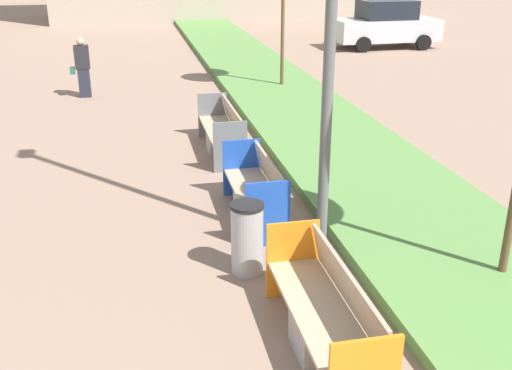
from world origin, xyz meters
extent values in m
cube|color=#568442|center=(3.20, 12.00, 0.09)|extent=(2.80, 120.00, 0.18)
cube|color=#9E9B96|center=(0.90, 4.24, 0.21)|extent=(0.52, 0.60, 0.42)
cube|color=tan|center=(0.90, 4.24, 0.44)|extent=(0.58, 2.18, 0.05)
cube|color=tan|center=(1.17, 4.24, 0.70)|extent=(0.14, 2.09, 0.48)
cube|color=orange|center=(0.90, 5.35, 0.47)|extent=(0.62, 0.04, 0.94)
cube|color=#9E9B96|center=(0.90, 7.55, 0.21)|extent=(0.52, 0.60, 0.42)
cube|color=tan|center=(0.90, 7.55, 0.44)|extent=(0.58, 1.85, 0.05)
cube|color=tan|center=(1.17, 7.55, 0.70)|extent=(0.14, 1.78, 0.48)
cube|color=blue|center=(0.90, 6.61, 0.47)|extent=(0.62, 0.04, 0.94)
cube|color=blue|center=(0.90, 8.50, 0.47)|extent=(0.62, 0.04, 0.94)
cube|color=#9E9B96|center=(0.90, 10.72, 0.21)|extent=(0.52, 0.60, 0.42)
cube|color=tan|center=(0.90, 10.72, 0.44)|extent=(0.58, 2.23, 0.05)
cube|color=tan|center=(1.17, 10.72, 0.70)|extent=(0.14, 2.15, 0.48)
cube|color=slate|center=(0.90, 9.59, 0.47)|extent=(0.62, 0.04, 0.94)
cube|color=slate|center=(0.90, 11.86, 0.47)|extent=(0.62, 0.04, 0.94)
cylinder|color=#9EA0A5|center=(0.49, 5.98, 0.44)|extent=(0.40, 0.40, 0.88)
cylinder|color=black|center=(0.49, 5.98, 0.91)|extent=(0.42, 0.42, 0.05)
cylinder|color=brown|center=(3.46, 15.83, 1.69)|extent=(0.10, 0.10, 3.37)
cube|color=#232633|center=(-1.99, 16.17, 0.38)|extent=(0.30, 0.22, 0.77)
cube|color=#232328|center=(-1.99, 16.17, 1.08)|extent=(0.38, 0.24, 0.62)
sphere|color=tan|center=(-1.99, 16.17, 1.50)|extent=(0.21, 0.21, 0.21)
cube|color=#236051|center=(-2.27, 16.17, 0.73)|extent=(0.12, 0.20, 0.18)
cube|color=#B7BABF|center=(9.43, 22.46, 0.72)|extent=(4.24, 1.85, 0.84)
cube|color=black|center=(9.43, 22.46, 1.50)|extent=(2.13, 1.59, 0.72)
cylinder|color=black|center=(10.69, 21.56, 0.30)|extent=(0.60, 0.20, 0.60)
cylinder|color=black|center=(10.69, 23.36, 0.30)|extent=(0.60, 0.20, 0.60)
cylinder|color=black|center=(8.17, 21.56, 0.30)|extent=(0.60, 0.20, 0.60)
cylinder|color=black|center=(8.17, 23.36, 0.30)|extent=(0.60, 0.20, 0.60)
camera|label=1|loc=(-0.78, -0.54, 3.83)|focal=42.00mm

